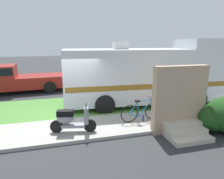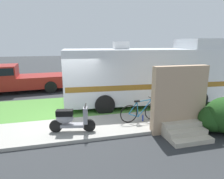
# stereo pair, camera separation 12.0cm
# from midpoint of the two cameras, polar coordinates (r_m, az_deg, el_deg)

# --- Properties ---
(ground_plane) EXTENTS (80.00, 80.00, 0.00)m
(ground_plane) POSITION_cam_midpoint_polar(r_m,az_deg,el_deg) (8.73, -11.06, -8.19)
(ground_plane) COLOR #2D3033
(sidewalk) EXTENTS (24.00, 2.00, 0.12)m
(sidewalk) POSITION_cam_midpoint_polar(r_m,az_deg,el_deg) (7.60, -10.53, -11.06)
(sidewalk) COLOR #9E9B93
(sidewalk) RESTS_ON ground
(grass_strip) EXTENTS (24.00, 3.40, 0.08)m
(grass_strip) POSITION_cam_midpoint_polar(r_m,az_deg,el_deg) (10.12, -11.57, -4.90)
(grass_strip) COLOR #4C8438
(grass_strip) RESTS_ON ground
(motorhome_rv) EXTENTS (8.03, 3.00, 3.34)m
(motorhome_rv) POSITION_cam_midpoint_polar(r_m,az_deg,el_deg) (10.37, 9.85, 4.40)
(motorhome_rv) COLOR silver
(motorhome_rv) RESTS_ON ground
(scooter) EXTENTS (1.58, 0.60, 0.97)m
(scooter) POSITION_cam_midpoint_polar(r_m,az_deg,el_deg) (7.09, -11.29, -8.37)
(scooter) COLOR black
(scooter) RESTS_ON ground
(bicycle) EXTENTS (1.75, 0.52, 0.91)m
(bicycle) POSITION_cam_midpoint_polar(r_m,az_deg,el_deg) (7.97, 8.74, -6.26)
(bicycle) COLOR black
(bicycle) RESTS_ON ground
(pickup_truck_near) EXTENTS (5.90, 2.53, 1.76)m
(pickup_truck_near) POSITION_cam_midpoint_polar(r_m,az_deg,el_deg) (14.24, -26.45, 3.03)
(pickup_truck_near) COLOR maroon
(pickup_truck_near) RESTS_ON ground
(porch_steps) EXTENTS (2.00, 1.26, 2.40)m
(porch_steps) POSITION_cam_midpoint_polar(r_m,az_deg,el_deg) (7.40, 19.37, -4.75)
(porch_steps) COLOR #BCB29E
(porch_steps) RESTS_ON ground
(bottle_green) EXTENTS (0.06, 0.06, 0.29)m
(bottle_green) POSITION_cam_midpoint_polar(r_m,az_deg,el_deg) (8.09, 9.22, -8.05)
(bottle_green) COLOR navy
(bottle_green) RESTS_ON ground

